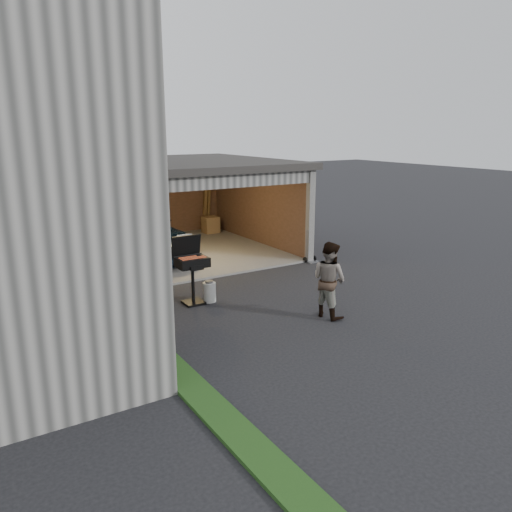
% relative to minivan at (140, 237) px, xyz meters
% --- Properties ---
extents(ground, '(80.00, 80.00, 0.00)m').
position_rel_minivan_xyz_m(ground, '(0.23, -6.53, -0.65)').
color(ground, black).
rests_on(ground, ground).
extents(groundcover_strip, '(0.50, 8.00, 0.06)m').
position_rel_minivan_xyz_m(groundcover_strip, '(-2.02, -7.53, -0.62)').
color(groundcover_strip, '#193814').
rests_on(groundcover_strip, ground).
extents(garage, '(6.80, 6.30, 2.90)m').
position_rel_minivan_xyz_m(garage, '(0.99, 0.26, 1.21)').
color(garage, '#605E59').
rests_on(garage, ground).
extents(minivan, '(2.27, 4.75, 1.31)m').
position_rel_minivan_xyz_m(minivan, '(0.00, 0.00, 0.00)').
color(minivan, black).
rests_on(minivan, ground).
extents(woman, '(0.56, 0.72, 1.73)m').
position_rel_minivan_xyz_m(woman, '(-1.87, -5.41, 0.21)').
color(woman, '#9EA8C7').
rests_on(woman, ground).
extents(man, '(0.72, 0.87, 1.60)m').
position_rel_minivan_xyz_m(man, '(1.71, -6.73, 0.15)').
color(man, '#4E231E').
rests_on(man, ground).
extents(bbq_grill, '(0.69, 0.60, 1.53)m').
position_rel_minivan_xyz_m(bbq_grill, '(-0.37, -4.49, 0.26)').
color(bbq_grill, black).
rests_on(bbq_grill, ground).
extents(propane_tank, '(0.35, 0.35, 0.45)m').
position_rel_minivan_xyz_m(propane_tank, '(0.00, -4.59, -0.43)').
color(propane_tank, silver).
rests_on(propane_tank, ground).
extents(plywood_panel, '(0.25, 0.90, 1.00)m').
position_rel_minivan_xyz_m(plywood_panel, '(-2.11, -6.17, -0.16)').
color(plywood_panel, brown).
rests_on(plywood_panel, ground).
extents(hand_truck, '(0.41, 0.31, 0.98)m').
position_rel_minivan_xyz_m(hand_truck, '(4.12, -3.06, -0.47)').
color(hand_truck, gray).
rests_on(hand_truck, ground).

